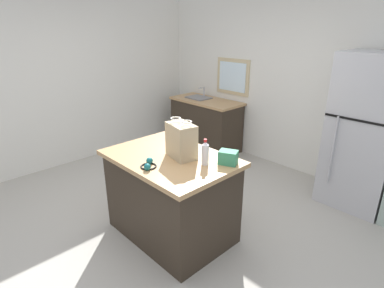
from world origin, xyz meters
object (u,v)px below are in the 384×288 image
object	(u,v)px
small_box	(228,157)
ear_defenders	(149,165)
refrigerator	(365,133)
bottle	(205,153)
kitchen_island	(171,196)
shopping_bag	(181,141)

from	to	relation	value
small_box	ear_defenders	bearing A→B (deg)	-128.19
refrigerator	bottle	size ratio (longest dim) A/B	7.45
kitchen_island	bottle	size ratio (longest dim) A/B	5.21
refrigerator	ear_defenders	size ratio (longest dim) A/B	8.75
shopping_bag	bottle	distance (m)	0.29
kitchen_island	refrigerator	world-z (taller)	refrigerator
ear_defenders	shopping_bag	bearing A→B (deg)	84.64
kitchen_island	refrigerator	bearing A→B (deg)	62.06
refrigerator	bottle	xyz separation A→B (m)	(-0.73, -1.96, 0.09)
refrigerator	shopping_bag	bearing A→B (deg)	-116.72
small_box	ear_defenders	world-z (taller)	small_box
shopping_bag	bottle	xyz separation A→B (m)	(0.28, 0.04, -0.06)
kitchen_island	small_box	xyz separation A→B (m)	(0.51, 0.28, 0.51)
small_box	ear_defenders	size ratio (longest dim) A/B	0.79
kitchen_island	shopping_bag	world-z (taller)	shopping_bag
shopping_bag	bottle	world-z (taller)	shopping_bag
refrigerator	small_box	distance (m)	1.89
small_box	ear_defenders	distance (m)	0.74
bottle	small_box	bearing A→B (deg)	48.77
bottle	kitchen_island	bearing A→B (deg)	-162.85
shopping_bag	bottle	bearing A→B (deg)	9.02
bottle	ear_defenders	size ratio (longest dim) A/B	1.17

